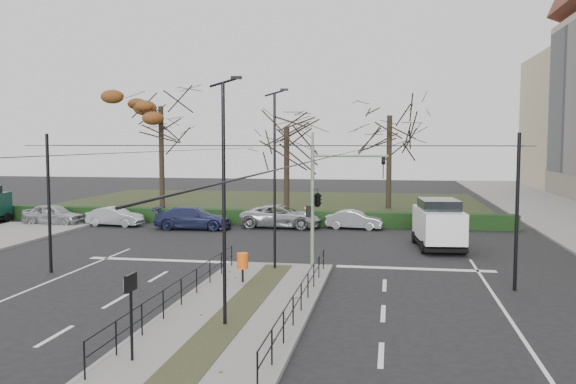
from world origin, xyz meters
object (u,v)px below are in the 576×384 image
object	(u,v)px
parked_car_third	(193,218)
white_van	(438,223)
parked_car_first	(54,215)
parked_car_fifth	(355,220)
info_panel	(131,293)
streetlamp_median_near	(224,200)
parked_car_fourth	(281,216)
rust_tree	(161,106)
bare_tree_center	(390,122)
bare_tree_near	(287,133)
traffic_light	(319,197)
litter_bin	(243,261)
parked_car_second	(115,217)

from	to	relation	value
parked_car_third	white_van	xyz separation A→B (m)	(15.17, -4.71, 0.63)
parked_car_first	parked_car_fifth	size ratio (longest dim) A/B	1.15
info_panel	streetlamp_median_near	size ratio (longest dim) A/B	0.30
parked_car_fifth	white_van	bearing A→B (deg)	-137.31
white_van	streetlamp_median_near	bearing A→B (deg)	-115.49
parked_car_fourth	rust_tree	xyz separation A→B (m)	(-12.40, 10.56, 7.93)
white_van	bare_tree_center	distance (m)	19.69
parked_car_fifth	parked_car_first	bearing A→B (deg)	100.49
info_panel	streetlamp_median_near	bearing A→B (deg)	65.43
parked_car_first	bare_tree_near	xyz separation A→B (m)	(14.62, 8.71, 5.61)
rust_tree	bare_tree_center	xyz separation A→B (m)	(19.33, 1.65, -1.40)
traffic_light	info_panel	world-z (taller)	traffic_light
litter_bin	info_panel	xyz separation A→B (m)	(-0.68, -8.91, 0.92)
parked_car_third	bare_tree_near	distance (m)	11.53
white_van	litter_bin	bearing A→B (deg)	-129.69
litter_bin	parked_car_fifth	bearing A→B (deg)	78.25
streetlamp_median_near	rust_tree	world-z (taller)	rust_tree
parked_car_fifth	parked_car_third	bearing A→B (deg)	105.93
traffic_light	bare_tree_center	bearing A→B (deg)	83.42
litter_bin	streetlamp_median_near	distance (m)	6.37
parked_car_first	bare_tree_near	distance (m)	17.92
litter_bin	parked_car_third	distance (m)	16.19
traffic_light	parked_car_fifth	distance (m)	13.30
info_panel	parked_car_fourth	world-z (taller)	info_panel
parked_car_first	bare_tree_center	distance (m)	27.08
parked_car_second	rust_tree	bearing A→B (deg)	11.25
litter_bin	info_panel	world-z (taller)	info_panel
parked_car_third	parked_car_first	bearing A→B (deg)	86.09
streetlamp_median_near	white_van	distance (m)	17.37
parked_car_second	bare_tree_near	distance (m)	14.46
traffic_light	info_panel	distance (m)	12.83
white_van	bare_tree_near	world-z (taller)	bare_tree_near
parked_car_second	white_van	xyz separation A→B (m)	(20.83, -5.24, 0.73)
traffic_light	parked_car_second	world-z (taller)	traffic_light
bare_tree_center	white_van	bearing A→B (deg)	-81.72
streetlamp_median_near	bare_tree_center	distance (m)	34.58
traffic_light	rust_tree	world-z (taller)	rust_tree
white_van	bare_tree_center	xyz separation A→B (m)	(-2.70, 18.59, 5.92)
parked_car_first	parked_car_third	distance (m)	9.99
parked_car_fourth	info_panel	bearing A→B (deg)	-176.87
litter_bin	parked_car_fourth	world-z (taller)	parked_car_fourth
parked_car_third	info_panel	bearing A→B (deg)	-167.68
info_panel	parked_car_second	size ratio (longest dim) A/B	0.58
litter_bin	white_van	xyz separation A→B (m)	(8.24, 9.93, 0.40)
streetlamp_median_near	parked_car_fourth	bearing A→B (deg)	95.85
parked_car_third	bare_tree_near	xyz separation A→B (m)	(4.63, 8.94, 5.61)
bare_tree_near	parked_car_second	bearing A→B (deg)	-140.77
parked_car_second	parked_car_fifth	size ratio (longest dim) A/B	1.04
info_panel	parked_car_fifth	xyz separation A→B (m)	(4.09, 25.33, -1.28)
streetlamp_median_near	white_van	xyz separation A→B (m)	(7.39, 15.51, -2.56)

